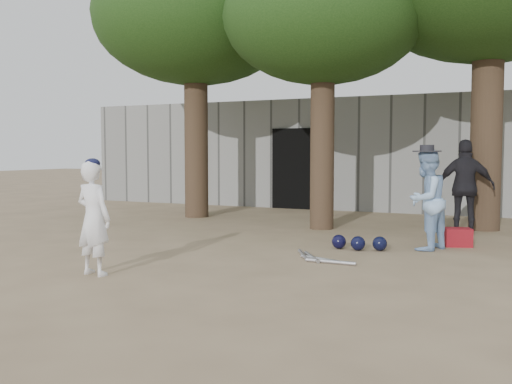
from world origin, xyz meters
The scene contains 9 objects.
ground centered at (0.00, 0.00, 0.00)m, with size 70.00×70.00×0.00m, color #937C5E.
boy_player centered at (-0.65, -1.17, 0.72)m, with size 0.52×0.34×1.44m, color white.
spectator_blue centered at (2.88, 2.48, 0.80)m, with size 0.78×0.60×1.59m, color #9BC1F0.
spectator_dark centered at (3.30, 4.63, 0.90)m, with size 1.05×0.44×1.79m, color black.
red_bag centered at (3.32, 3.06, 0.15)m, with size 0.42×0.32×0.30m, color maroon.
back_building centered at (0.00, 10.33, 1.50)m, with size 16.00×5.24×3.00m.
helmet_row centered at (1.93, 2.02, 0.11)m, with size 0.87×0.34×0.23m.
bat_pile centered at (1.58, 0.94, 0.03)m, with size 1.10×0.77×0.06m.
tree_row centered at (0.74, 5.02, 4.69)m, with size 11.40×5.80×6.69m.
Camera 1 is at (4.17, -6.79, 1.55)m, focal length 40.00 mm.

